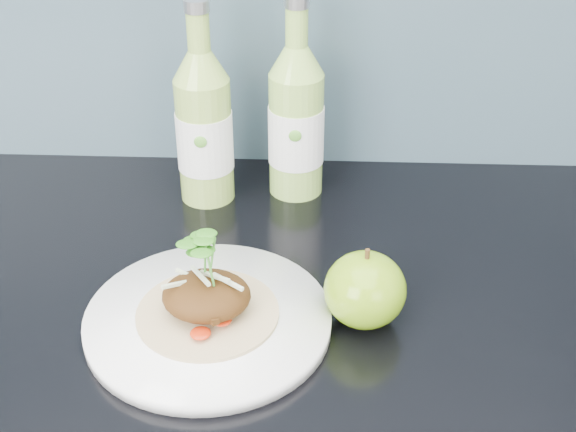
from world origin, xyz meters
name	(u,v)px	position (x,y,z in m)	size (l,w,h in m)	color
dinner_plate	(208,320)	(-0.05, 1.61, 0.91)	(0.32, 0.32, 0.02)	white
pork_taco	(206,293)	(-0.05, 1.61, 0.94)	(0.15, 0.15, 0.10)	tan
green_apple	(365,290)	(0.11, 1.63, 0.94)	(0.11, 0.11, 0.09)	#5E900F
cider_bottle_left	(204,127)	(-0.08, 1.87, 1.00)	(0.09, 0.09, 0.26)	#91B64C
cider_bottle_right	(296,122)	(0.03, 1.90, 1.00)	(0.08, 0.08, 0.26)	#91BF4F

